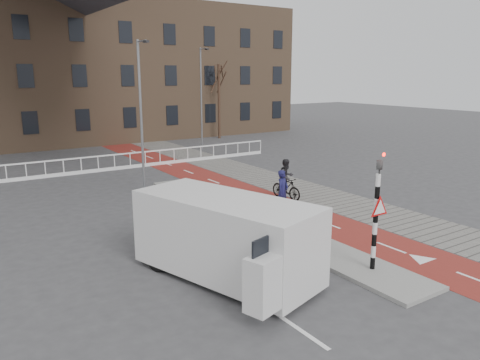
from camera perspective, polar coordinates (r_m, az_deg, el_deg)
ground at (r=16.39m, az=11.87°, el=-8.09°), size 120.00×120.00×0.00m
bike_lane at (r=24.85m, az=-2.09°, el=-0.59°), size 2.50×60.00×0.01m
sidewalk at (r=26.37m, az=3.12°, el=0.19°), size 3.00×60.00×0.01m
curb_island at (r=18.83m, az=1.70°, el=-4.84°), size 1.80×16.00×0.12m
traffic_signal at (r=14.06m, az=16.34°, el=-3.33°), size 0.80×0.80×3.68m
bollard at (r=16.85m, az=6.10°, el=-5.22°), size 0.12×0.12×0.91m
cyclist_near at (r=19.18m, az=5.20°, el=-2.65°), size 1.34×2.00×1.97m
cyclist_far at (r=21.91m, az=5.66°, el=-0.34°), size 0.88×1.83×1.92m
van at (r=13.42m, az=-1.75°, el=-6.90°), size 3.71×5.92×2.37m
railing at (r=28.84m, az=-20.68°, el=1.08°), size 28.00×0.10×0.99m
townhouse_row at (r=43.46m, az=-23.47°, el=14.53°), size 46.00×10.00×15.90m
tree_right at (r=42.63m, az=-2.57°, el=9.51°), size 0.24×0.24×6.58m
streetlight_near at (r=22.94m, az=-11.95°, el=7.27°), size 0.12×0.12×7.31m
streetlight_right at (r=36.23m, az=-4.75°, el=9.73°), size 0.12×0.12×7.65m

